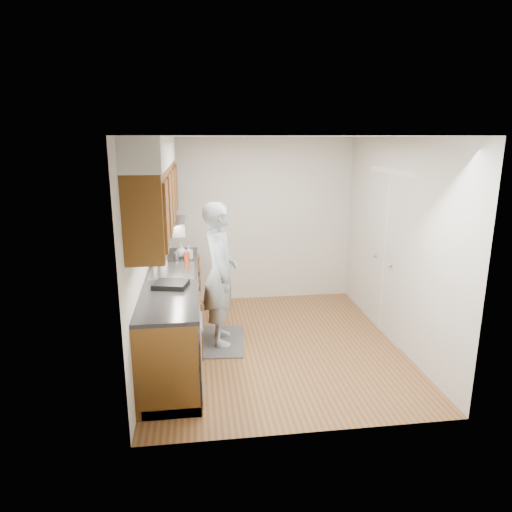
{
  "coord_description": "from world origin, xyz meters",
  "views": [
    {
      "loc": [
        -0.9,
        -5.11,
        2.48
      ],
      "look_at": [
        -0.19,
        0.25,
        1.08
      ],
      "focal_mm": 32.0,
      "sensor_mm": 36.0,
      "label": 1
    }
  ],
  "objects": [
    {
      "name": "upper_cabinets",
      "position": [
        -1.33,
        0.05,
        1.95
      ],
      "size": [
        0.47,
        2.8,
        1.21
      ],
      "color": "brown",
      "rests_on": "wall_left"
    },
    {
      "name": "dish_rack",
      "position": [
        -1.19,
        -0.4,
        0.97
      ],
      "size": [
        0.4,
        0.36,
        0.05
      ],
      "primitive_type": "cube",
      "rotation": [
        0.0,
        0.0,
        -0.24
      ],
      "color": "black",
      "rests_on": "counter"
    },
    {
      "name": "floor",
      "position": [
        0.0,
        0.0,
        0.0
      ],
      "size": [
        3.5,
        3.5,
        0.0
      ],
      "primitive_type": "plane",
      "color": "brown",
      "rests_on": "ground"
    },
    {
      "name": "person",
      "position": [
        -0.64,
        0.17,
        1.01
      ],
      "size": [
        0.48,
        0.71,
        1.98
      ],
      "primitive_type": "imported",
      "rotation": [
        0.0,
        0.0,
        1.6
      ],
      "color": "#92A5B1",
      "rests_on": "floor_mat"
    },
    {
      "name": "wall_right",
      "position": [
        1.5,
        0.0,
        1.25
      ],
      "size": [
        0.02,
        3.5,
        2.5
      ],
      "primitive_type": "cube",
      "color": "beige",
      "rests_on": "floor"
    },
    {
      "name": "ceiling",
      "position": [
        0.0,
        0.0,
        2.5
      ],
      "size": [
        3.5,
        3.5,
        0.0
      ],
      "primitive_type": "plane",
      "rotation": [
        3.14,
        0.0,
        0.0
      ],
      "color": "white",
      "rests_on": "wall_left"
    },
    {
      "name": "closet_door",
      "position": [
        1.49,
        0.3,
        1.02
      ],
      "size": [
        0.02,
        1.22,
        2.05
      ],
      "primitive_type": "cube",
      "color": "silver",
      "rests_on": "wall_right"
    },
    {
      "name": "steel_can",
      "position": [
        -1.17,
        0.71,
        0.99
      ],
      "size": [
        0.07,
        0.07,
        0.11
      ],
      "primitive_type": "cylinder",
      "rotation": [
        0.0,
        0.0,
        0.11
      ],
      "color": "#A5A5AA",
      "rests_on": "counter"
    },
    {
      "name": "wall_back",
      "position": [
        0.0,
        1.75,
        1.25
      ],
      "size": [
        3.0,
        0.02,
        2.5
      ],
      "primitive_type": "cube",
      "color": "beige",
      "rests_on": "floor"
    },
    {
      "name": "soda_can",
      "position": [
        -1.04,
        0.56,
        1.01
      ],
      "size": [
        0.09,
        0.09,
        0.13
      ],
      "primitive_type": "cylinder",
      "rotation": [
        0.0,
        0.0,
        0.26
      ],
      "color": "#C73F22",
      "rests_on": "counter"
    },
    {
      "name": "soap_bottle_a",
      "position": [
        -1.33,
        0.56,
        1.08
      ],
      "size": [
        0.11,
        0.11,
        0.27
      ],
      "primitive_type": "imported",
      "rotation": [
        0.0,
        0.0,
        0.01
      ],
      "color": "silver",
      "rests_on": "counter"
    },
    {
      "name": "floor_mat",
      "position": [
        -0.64,
        0.17,
        0.01
      ],
      "size": [
        0.63,
        0.97,
        0.02
      ],
      "primitive_type": "cube",
      "rotation": [
        0.0,
        0.0,
        -0.09
      ],
      "color": "#59595C",
      "rests_on": "floor"
    },
    {
      "name": "soap_bottle_b",
      "position": [
        -1.01,
        0.75,
        1.03
      ],
      "size": [
        0.11,
        0.11,
        0.18
      ],
      "primitive_type": "imported",
      "rotation": [
        0.0,
        0.0,
        -0.56
      ],
      "color": "silver",
      "rests_on": "counter"
    },
    {
      "name": "soap_bottle_c",
      "position": [
        -1.12,
        0.86,
        1.03
      ],
      "size": [
        0.2,
        0.2,
        0.19
      ],
      "primitive_type": "imported",
      "rotation": [
        0.0,
        0.0,
        0.46
      ],
      "color": "silver",
      "rests_on": "counter"
    },
    {
      "name": "wall_left",
      "position": [
        -1.5,
        0.0,
        1.25
      ],
      "size": [
        0.02,
        3.5,
        2.5
      ],
      "primitive_type": "cube",
      "color": "beige",
      "rests_on": "floor"
    },
    {
      "name": "counter",
      "position": [
        -1.2,
        -0.0,
        0.49
      ],
      "size": [
        0.64,
        2.8,
        1.3
      ],
      "color": "brown",
      "rests_on": "floor"
    }
  ]
}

